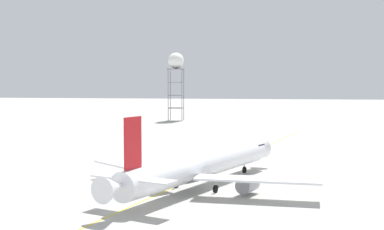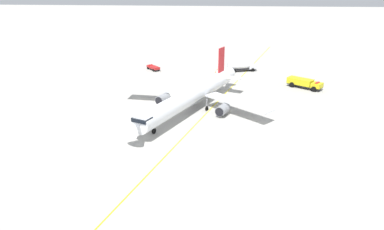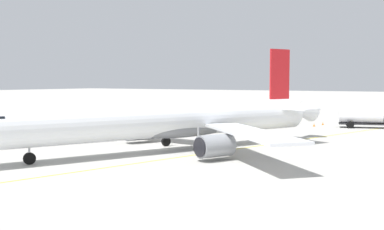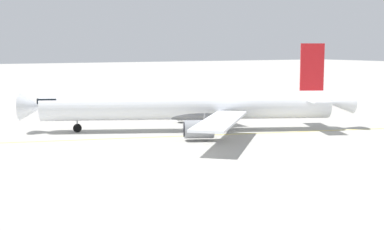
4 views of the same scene
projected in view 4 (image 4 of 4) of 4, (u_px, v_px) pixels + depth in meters
ground_plane at (183, 128)px, 72.10m from camera, size 600.00×600.00×0.00m
airliner_main at (192, 107)px, 69.30m from camera, size 41.56×34.25×11.48m
ops_pickup_truck at (320, 101)px, 100.01m from camera, size 5.44×4.97×1.41m
taxiway_centreline at (185, 136)px, 65.58m from camera, size 166.36×48.01×0.01m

